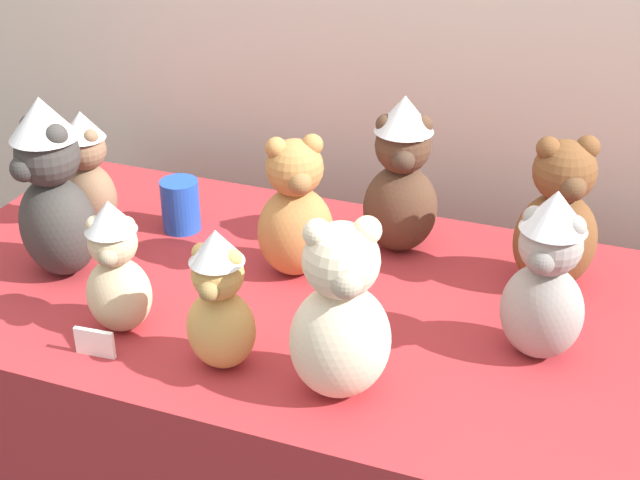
{
  "coord_description": "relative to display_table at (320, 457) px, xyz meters",
  "views": [
    {
      "loc": [
        0.5,
        -1.07,
        1.67
      ],
      "look_at": [
        0.0,
        0.25,
        0.9
      ],
      "focal_mm": 50.49,
      "sensor_mm": 36.0,
      "label": 1
    }
  ],
  "objects": [
    {
      "name": "display_table",
      "position": [
        0.0,
        0.0,
        0.0
      ],
      "size": [
        1.58,
        0.78,
        0.78
      ],
      "primitive_type": "cube",
      "color": "maroon",
      "rests_on": "ground_plane"
    },
    {
      "name": "teddy_bear_charcoal",
      "position": [
        -0.5,
        -0.09,
        0.56
      ],
      "size": [
        0.2,
        0.18,
        0.36
      ],
      "rotation": [
        0.0,
        0.0,
        -0.36
      ],
      "color": "#383533",
      "rests_on": "display_table"
    },
    {
      "name": "teddy_bear_cream",
      "position": [
        0.13,
        -0.25,
        0.53
      ],
      "size": [
        0.2,
        0.19,
        0.31
      ],
      "rotation": [
        0.0,
        0.0,
        0.48
      ],
      "color": "beige",
      "rests_on": "display_table"
    },
    {
      "name": "teddy_bear_honey",
      "position": [
        -0.08,
        -0.25,
        0.51
      ],
      "size": [
        0.12,
        0.11,
        0.25
      ],
      "rotation": [
        0.0,
        0.0,
        0.11
      ],
      "color": "tan",
      "rests_on": "display_table"
    },
    {
      "name": "teddy_bear_chestnut",
      "position": [
        0.39,
        0.19,
        0.53
      ],
      "size": [
        0.19,
        0.18,
        0.3
      ],
      "rotation": [
        0.0,
        0.0,
        0.44
      ],
      "color": "brown",
      "rests_on": "display_table"
    },
    {
      "name": "teddy_bear_cocoa",
      "position": [
        0.08,
        0.23,
        0.55
      ],
      "size": [
        0.18,
        0.16,
        0.33
      ],
      "rotation": [
        0.0,
        0.0,
        0.3
      ],
      "color": "#4C3323",
      "rests_on": "display_table"
    },
    {
      "name": "teddy_bear_caramel",
      "position": [
        -0.07,
        0.07,
        0.52
      ],
      "size": [
        0.19,
        0.18,
        0.28
      ],
      "rotation": [
        0.0,
        0.0,
        0.59
      ],
      "color": "#B27A42",
      "rests_on": "display_table"
    },
    {
      "name": "name_card_front_left",
      "position": [
        -0.29,
        -0.3,
        0.41
      ],
      "size": [
        0.07,
        0.01,
        0.05
      ],
      "primitive_type": "cube",
      "rotation": [
        0.0,
        0.0,
        0.08
      ],
      "color": "white",
      "rests_on": "display_table"
    },
    {
      "name": "teddy_bear_mocha",
      "position": [
        -0.54,
        0.09,
        0.52
      ],
      "size": [
        0.15,
        0.14,
        0.26
      ],
      "rotation": [
        0.0,
        0.0,
        -0.41
      ],
      "color": "#7F6047",
      "rests_on": "display_table"
    },
    {
      "name": "teddy_bear_sand",
      "position": [
        -0.29,
        -0.22,
        0.51
      ],
      "size": [
        0.14,
        0.13,
        0.25
      ],
      "rotation": [
        0.0,
        0.0,
        0.32
      ],
      "color": "#CCB78E",
      "rests_on": "display_table"
    },
    {
      "name": "teddy_bear_ash",
      "position": [
        0.4,
        -0.04,
        0.54
      ],
      "size": [
        0.15,
        0.14,
        0.3
      ],
      "rotation": [
        0.0,
        0.0,
        -0.16
      ],
      "color": "gray",
      "rests_on": "display_table"
    },
    {
      "name": "party_cup_blue",
      "position": [
        -0.37,
        0.15,
        0.44
      ],
      "size": [
        0.08,
        0.08,
        0.11
      ],
      "primitive_type": "cylinder",
      "color": "blue",
      "rests_on": "display_table"
    }
  ]
}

